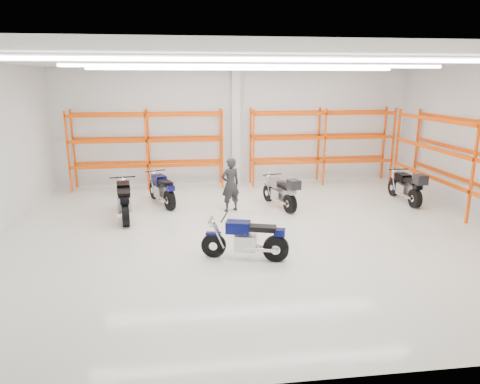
{
  "coord_description": "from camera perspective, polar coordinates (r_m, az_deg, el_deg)",
  "views": [
    {
      "loc": [
        -1.92,
        -10.9,
        4.03
      ],
      "look_at": [
        -0.5,
        0.5,
        1.03
      ],
      "focal_mm": 32.0,
      "sensor_mm": 36.0,
      "label": 1
    }
  ],
  "objects": [
    {
      "name": "ground",
      "position": [
        11.78,
        2.7,
        -5.37
      ],
      "size": [
        14.0,
        14.0,
        0.0
      ],
      "primitive_type": "plane",
      "color": "silver",
      "rests_on": "ground"
    },
    {
      "name": "room_shell",
      "position": [
        11.12,
        2.89,
        10.77
      ],
      "size": [
        14.02,
        12.02,
        4.51
      ],
      "color": "silver",
      "rests_on": "ground"
    },
    {
      "name": "motorcycle_main",
      "position": [
        9.89,
        1.16,
        -6.44
      ],
      "size": [
        2.01,
        0.88,
        1.01
      ],
      "color": "black",
      "rests_on": "ground"
    },
    {
      "name": "motorcycle_back_a",
      "position": [
        13.2,
        -15.18,
        -1.2
      ],
      "size": [
        0.78,
        2.34,
        1.16
      ],
      "color": "black",
      "rests_on": "ground"
    },
    {
      "name": "motorcycle_back_b",
      "position": [
        14.43,
        -10.34,
        0.23
      ],
      "size": [
        1.04,
        2.05,
        1.06
      ],
      "color": "black",
      "rests_on": "ground"
    },
    {
      "name": "motorcycle_back_c",
      "position": [
        13.85,
        5.56,
        -0.08
      ],
      "size": [
        0.95,
        2.1,
        1.1
      ],
      "color": "black",
      "rests_on": "ground"
    },
    {
      "name": "motorcycle_back_d",
      "position": [
        15.44,
        21.38,
        0.58
      ],
      "size": [
        0.71,
        2.21,
        1.14
      ],
      "color": "black",
      "rests_on": "ground"
    },
    {
      "name": "standing_man",
      "position": [
        13.42,
        -1.29,
        0.98
      ],
      "size": [
        0.73,
        0.61,
        1.72
      ],
      "primitive_type": "imported",
      "rotation": [
        0.0,
        0.0,
        3.51
      ],
      "color": "black",
      "rests_on": "ground"
    },
    {
      "name": "structural_column",
      "position": [
        16.93,
        -0.58,
        8.62
      ],
      "size": [
        0.32,
        0.32,
        4.5
      ],
      "primitive_type": "cube",
      "color": "white",
      "rests_on": "ground"
    },
    {
      "name": "pallet_racking_back_left",
      "position": [
        16.6,
        -12.25,
        6.55
      ],
      "size": [
        5.67,
        0.87,
        3.0
      ],
      "color": "#FF4C09",
      "rests_on": "ground"
    },
    {
      "name": "pallet_racking_back_right",
      "position": [
        17.37,
        10.85,
        6.97
      ],
      "size": [
        5.67,
        0.87,
        3.0
      ],
      "color": "#FF4C09",
      "rests_on": "ground"
    }
  ]
}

